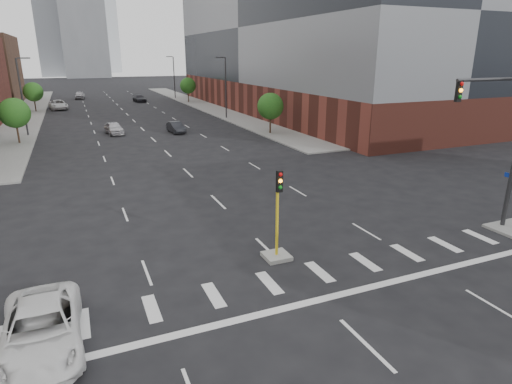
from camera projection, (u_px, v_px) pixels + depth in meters
ground at (407, 384)px, 12.70m from camera, size 400.00×400.00×0.00m
sidewalk_left_far at (29, 113)px, 71.95m from camera, size 5.00×92.00×0.15m
sidewalk_right_far at (201, 105)px, 83.11m from camera, size 5.00×92.00×0.15m
building_right_main at (304, 45)px, 72.90m from camera, size 24.00×70.00×22.00m
tower_mid at (83, 24)px, 181.26m from camera, size 18.00×18.00×44.00m
median_traffic_signal at (277, 240)px, 20.26m from camera, size 1.20×1.20×4.40m
mast_arm_signal at (509, 129)px, 22.24m from camera, size 5.12×0.90×9.07m
streetlight_right_a at (225, 85)px, 64.36m from camera, size 1.60×0.22×9.07m
streetlight_right_b at (174, 75)px, 95.03m from camera, size 1.60×0.22×9.07m
streetlight_left at (22, 94)px, 50.00m from camera, size 1.60×0.22×9.07m
tree_left_near at (15, 113)px, 45.89m from camera, size 3.20×3.20×4.85m
tree_left_far at (33, 92)px, 72.18m from camera, size 3.20×3.20×4.85m
tree_right_near at (270, 106)px, 51.93m from camera, size 3.20×3.20×4.85m
tree_right_far at (188, 86)px, 86.98m from camera, size 3.20×3.20×4.85m
car_near_left at (114, 128)px, 52.72m from camera, size 2.31×4.58×1.50m
car_mid_right at (176, 127)px, 53.65m from camera, size 1.72×4.18×1.35m
car_far_left at (58, 105)px, 76.67m from camera, size 3.50×6.27×1.66m
car_deep_right at (139, 98)px, 88.91m from camera, size 2.45×5.14×1.45m
car_distant at (80, 95)px, 95.09m from camera, size 2.33×5.03×1.67m
parked_minivan at (41, 330)px, 14.01m from camera, size 2.49×5.38×1.49m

